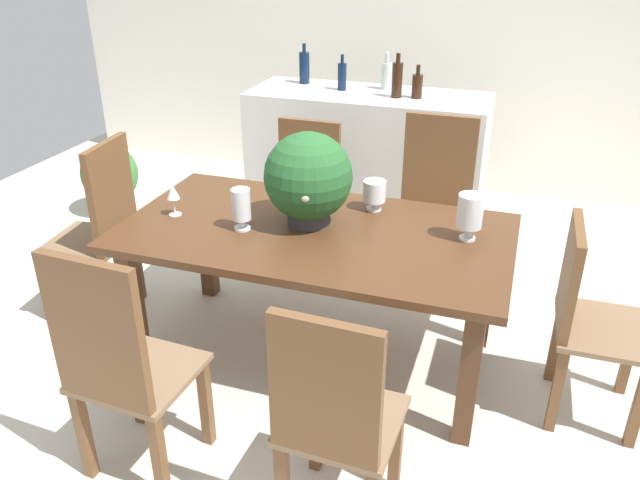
{
  "coord_description": "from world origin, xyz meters",
  "views": [
    {
      "loc": [
        0.91,
        -2.73,
        2.05
      ],
      "look_at": [
        -0.02,
        0.01,
        0.61
      ],
      "focal_mm": 35.45,
      "sensor_mm": 36.0,
      "label": 1
    }
  ],
  "objects_px": {
    "chair_near_right": "(334,418)",
    "crystal_vase_left": "(374,192)",
    "wine_bottle_green": "(397,79)",
    "chair_head_end": "(102,225)",
    "dining_table": "(315,246)",
    "chair_far_right": "(434,194)",
    "wine_glass": "(173,193)",
    "potted_plant_floor": "(110,178)",
    "wine_bottle_dark": "(386,75)",
    "chair_foot_end": "(586,313)",
    "wine_bottle_clear": "(417,86)",
    "crystal_vase_right": "(241,206)",
    "wine_bottle_tall": "(304,67)",
    "flower_centerpiece": "(308,178)",
    "chair_near_left": "(119,363)",
    "crystal_vase_center_near": "(470,212)",
    "chair_far_left": "(305,186)",
    "kitchen_counter": "(366,159)",
    "wine_bottle_amber": "(342,76)"
  },
  "relations": [
    {
      "from": "chair_far_right",
      "to": "wine_bottle_tall",
      "type": "bearing_deg",
      "value": 142.3
    },
    {
      "from": "flower_centerpiece",
      "to": "crystal_vase_left",
      "type": "bearing_deg",
      "value": 45.22
    },
    {
      "from": "chair_near_right",
      "to": "wine_bottle_dark",
      "type": "distance_m",
      "value": 3.04
    },
    {
      "from": "wine_glass",
      "to": "kitchen_counter",
      "type": "bearing_deg",
      "value": 74.09
    },
    {
      "from": "crystal_vase_right",
      "to": "wine_bottle_dark",
      "type": "bearing_deg",
      "value": 84.04
    },
    {
      "from": "chair_foot_end",
      "to": "potted_plant_floor",
      "type": "bearing_deg",
      "value": 68.75
    },
    {
      "from": "chair_head_end",
      "to": "crystal_vase_left",
      "type": "distance_m",
      "value": 1.52
    },
    {
      "from": "dining_table",
      "to": "crystal_vase_right",
      "type": "bearing_deg",
      "value": -161.51
    },
    {
      "from": "chair_head_end",
      "to": "chair_near_right",
      "type": "bearing_deg",
      "value": 53.36
    },
    {
      "from": "potted_plant_floor",
      "to": "crystal_vase_center_near",
      "type": "bearing_deg",
      "value": -21.65
    },
    {
      "from": "crystal_vase_right",
      "to": "wine_glass",
      "type": "bearing_deg",
      "value": 173.45
    },
    {
      "from": "dining_table",
      "to": "wine_bottle_tall",
      "type": "relative_size",
      "value": 6.4
    },
    {
      "from": "chair_near_right",
      "to": "chair_head_end",
      "type": "bearing_deg",
      "value": -29.46
    },
    {
      "from": "kitchen_counter",
      "to": "wine_glass",
      "type": "bearing_deg",
      "value": -105.91
    },
    {
      "from": "wine_glass",
      "to": "dining_table",
      "type": "bearing_deg",
      "value": 5.14
    },
    {
      "from": "kitchen_counter",
      "to": "wine_bottle_green",
      "type": "xyz_separation_m",
      "value": [
        0.21,
        -0.05,
        0.62
      ]
    },
    {
      "from": "chair_far_right",
      "to": "potted_plant_floor",
      "type": "distance_m",
      "value": 2.58
    },
    {
      "from": "chair_head_end",
      "to": "wine_bottle_clear",
      "type": "distance_m",
      "value": 2.28
    },
    {
      "from": "chair_foot_end",
      "to": "kitchen_counter",
      "type": "height_order",
      "value": "kitchen_counter"
    },
    {
      "from": "chair_foot_end",
      "to": "wine_bottle_dark",
      "type": "relative_size",
      "value": 3.56
    },
    {
      "from": "chair_far_right",
      "to": "wine_bottle_clear",
      "type": "distance_m",
      "value": 0.91
    },
    {
      "from": "wine_bottle_dark",
      "to": "wine_bottle_clear",
      "type": "bearing_deg",
      "value": -36.42
    },
    {
      "from": "dining_table",
      "to": "flower_centerpiece",
      "type": "relative_size",
      "value": 4.09
    },
    {
      "from": "wine_bottle_clear",
      "to": "wine_bottle_green",
      "type": "relative_size",
      "value": 0.76
    },
    {
      "from": "crystal_vase_center_near",
      "to": "wine_bottle_green",
      "type": "distance_m",
      "value": 1.75
    },
    {
      "from": "chair_head_end",
      "to": "chair_near_left",
      "type": "distance_m",
      "value": 1.32
    },
    {
      "from": "wine_bottle_tall",
      "to": "chair_head_end",
      "type": "bearing_deg",
      "value": -104.75
    },
    {
      "from": "chair_near_left",
      "to": "wine_glass",
      "type": "xyz_separation_m",
      "value": [
        -0.3,
        0.96,
        0.28
      ]
    },
    {
      "from": "chair_near_left",
      "to": "chair_near_right",
      "type": "distance_m",
      "value": 0.85
    },
    {
      "from": "wine_bottle_tall",
      "to": "wine_bottle_amber",
      "type": "distance_m",
      "value": 0.35
    },
    {
      "from": "wine_bottle_tall",
      "to": "wine_bottle_clear",
      "type": "bearing_deg",
      "value": -11.82
    },
    {
      "from": "chair_foot_end",
      "to": "chair_head_end",
      "type": "xyz_separation_m",
      "value": [
        -2.52,
        0.01,
        0.05
      ]
    },
    {
      "from": "wine_bottle_green",
      "to": "wine_bottle_clear",
      "type": "bearing_deg",
      "value": 9.1
    },
    {
      "from": "chair_head_end",
      "to": "wine_bottle_clear",
      "type": "height_order",
      "value": "wine_bottle_clear"
    },
    {
      "from": "crystal_vase_left",
      "to": "wine_bottle_tall",
      "type": "xyz_separation_m",
      "value": [
        -0.96,
        1.6,
        0.27
      ]
    },
    {
      "from": "chair_near_right",
      "to": "crystal_vase_left",
      "type": "height_order",
      "value": "chair_near_right"
    },
    {
      "from": "chair_far_right",
      "to": "crystal_vase_center_near",
      "type": "distance_m",
      "value": 0.99
    },
    {
      "from": "chair_near_left",
      "to": "crystal_vase_center_near",
      "type": "distance_m",
      "value": 1.64
    },
    {
      "from": "flower_centerpiece",
      "to": "potted_plant_floor",
      "type": "distance_m",
      "value": 2.49
    },
    {
      "from": "chair_near_right",
      "to": "crystal_vase_right",
      "type": "xyz_separation_m",
      "value": [
        -0.75,
        0.9,
        0.32
      ]
    },
    {
      "from": "chair_far_left",
      "to": "flower_centerpiece",
      "type": "height_order",
      "value": "flower_centerpiece"
    },
    {
      "from": "chair_foot_end",
      "to": "chair_far_right",
      "type": "xyz_separation_m",
      "value": [
        -0.84,
        1.02,
        0.06
      ]
    },
    {
      "from": "chair_far_left",
      "to": "kitchen_counter",
      "type": "distance_m",
      "value": 0.79
    },
    {
      "from": "chair_head_end",
      "to": "wine_bottle_amber",
      "type": "distance_m",
      "value": 2.05
    },
    {
      "from": "dining_table",
      "to": "chair_near_left",
      "type": "xyz_separation_m",
      "value": [
        -0.43,
        -1.02,
        -0.07
      ]
    },
    {
      "from": "wine_glass",
      "to": "wine_bottle_amber",
      "type": "bearing_deg",
      "value": 80.53
    },
    {
      "from": "dining_table",
      "to": "chair_far_right",
      "type": "height_order",
      "value": "chair_far_right"
    },
    {
      "from": "crystal_vase_center_near",
      "to": "crystal_vase_right",
      "type": "relative_size",
      "value": 1.08
    },
    {
      "from": "wine_glass",
      "to": "potted_plant_floor",
      "type": "distance_m",
      "value": 2.0
    },
    {
      "from": "chair_near_right",
      "to": "wine_bottle_green",
      "type": "xyz_separation_m",
      "value": [
        -0.41,
        2.73,
        0.56
      ]
    }
  ]
}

